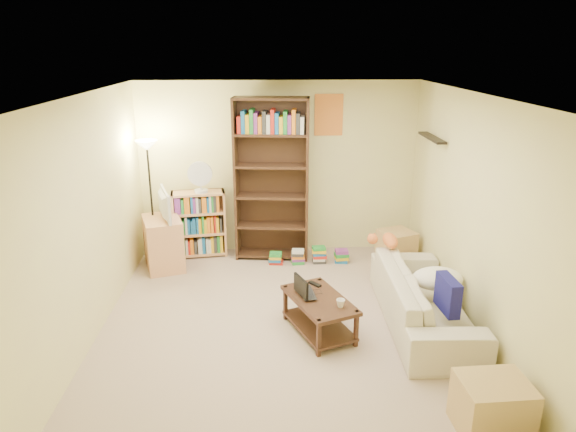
{
  "coord_description": "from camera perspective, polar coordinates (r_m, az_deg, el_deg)",
  "views": [
    {
      "loc": [
        -0.15,
        -5.05,
        2.96
      ],
      "look_at": [
        0.08,
        0.66,
        1.05
      ],
      "focal_mm": 32.0,
      "sensor_mm": 36.0,
      "label": 1
    }
  ],
  "objects": [
    {
      "name": "navy_pillow",
      "position": [
        5.45,
        17.33,
        -8.34
      ],
      "size": [
        0.15,
        0.41,
        0.36
      ],
      "primitive_type": "cube",
      "rotation": [
        0.0,
        0.0,
        1.65
      ],
      "color": "navy",
      "rests_on": "sofa"
    },
    {
      "name": "room",
      "position": [
        5.23,
        -0.54,
        3.69
      ],
      "size": [
        4.5,
        4.54,
        2.52
      ],
      "color": "tan",
      "rests_on": "ground"
    },
    {
      "name": "tabby_cat",
      "position": [
        6.41,
        10.95,
        -2.65
      ],
      "size": [
        0.47,
        0.18,
        0.16
      ],
      "color": "orange",
      "rests_on": "sofa"
    },
    {
      "name": "cream_blanket",
      "position": [
        5.91,
        16.28,
        -6.69
      ],
      "size": [
        0.56,
        0.4,
        0.24
      ],
      "primitive_type": "ellipsoid",
      "color": "white",
      "rests_on": "sofa"
    },
    {
      "name": "end_cabinet",
      "position": [
        4.65,
        21.75,
        -19.05
      ],
      "size": [
        0.56,
        0.48,
        0.45
      ],
      "primitive_type": "cube",
      "rotation": [
        0.0,
        0.0,
        0.05
      ],
      "color": "tan",
      "rests_on": "ground"
    },
    {
      "name": "book_stacks",
      "position": [
        7.32,
        2.41,
        -4.49
      ],
      "size": [
        1.13,
        0.17,
        0.24
      ],
      "color": "red",
      "rests_on": "ground"
    },
    {
      "name": "coffee_table",
      "position": [
        5.59,
        3.49,
        -10.44
      ],
      "size": [
        0.81,
        1.04,
        0.41
      ],
      "rotation": [
        0.0,
        0.0,
        0.39
      ],
      "color": "#3D2017",
      "rests_on": "ground"
    },
    {
      "name": "side_table",
      "position": [
        7.39,
        11.94,
        -3.47
      ],
      "size": [
        0.56,
        0.56,
        0.49
      ],
      "primitive_type": "cube",
      "rotation": [
        0.0,
        0.0,
        0.38
      ],
      "color": "tan",
      "rests_on": "ground"
    },
    {
      "name": "laptop",
      "position": [
        5.59,
        2.68,
        -8.56
      ],
      "size": [
        0.41,
        0.32,
        0.03
      ],
      "primitive_type": "imported",
      "rotation": [
        0.0,
        0.0,
        1.71
      ],
      "color": "black",
      "rests_on": "coffee_table"
    },
    {
      "name": "short_bookshelf",
      "position": [
        7.57,
        -9.81,
        -0.88
      ],
      "size": [
        0.79,
        0.41,
        0.97
      ],
      "rotation": [
        0.0,
        0.0,
        0.15
      ],
      "color": "tan",
      "rests_on": "ground"
    },
    {
      "name": "tall_bookshelf",
      "position": [
        7.19,
        -1.84,
        4.44
      ],
      "size": [
        1.06,
        0.44,
        2.3
      ],
      "rotation": [
        0.0,
        0.0,
        -0.1
      ],
      "color": "#402A18",
      "rests_on": "ground"
    },
    {
      "name": "television",
      "position": [
        7.12,
        -14.0,
        1.24
      ],
      "size": [
        0.75,
        0.51,
        0.4
      ],
      "primitive_type": "imported",
      "rotation": [
        0.0,
        0.0,
        1.89
      ],
      "color": "black",
      "rests_on": "tv_stand"
    },
    {
      "name": "sofa",
      "position": [
        5.92,
        14.83,
        -8.84
      ],
      "size": [
        2.1,
        0.9,
        0.6
      ],
      "primitive_type": "imported",
      "rotation": [
        0.0,
        0.0,
        1.55
      ],
      "color": "beige",
      "rests_on": "ground"
    },
    {
      "name": "floor_lamp",
      "position": [
        7.18,
        -15.24,
        5.32
      ],
      "size": [
        0.3,
        0.3,
        1.76
      ],
      "color": "black",
      "rests_on": "ground"
    },
    {
      "name": "tv_remote",
      "position": [
        5.8,
        3.0,
        -7.56
      ],
      "size": [
        0.14,
        0.16,
        0.02
      ],
      "primitive_type": "cube",
      "rotation": [
        0.0,
        0.0,
        0.69
      ],
      "color": "black",
      "rests_on": "coffee_table"
    },
    {
      "name": "mug",
      "position": [
        5.35,
        5.87,
        -9.62
      ],
      "size": [
        0.13,
        0.13,
        0.08
      ],
      "primitive_type": "imported",
      "rotation": [
        0.0,
        0.0,
        0.21
      ],
      "color": "white",
      "rests_on": "coffee_table"
    },
    {
      "name": "tv_stand",
      "position": [
        7.3,
        -13.67,
        -2.94
      ],
      "size": [
        0.66,
        0.78,
        0.71
      ],
      "primitive_type": "cube",
      "rotation": [
        0.0,
        0.0,
        0.32
      ],
      "color": "tan",
      "rests_on": "ground"
    },
    {
      "name": "laptop_screen",
      "position": [
        5.49,
        1.45,
        -7.82
      ],
      "size": [
        0.13,
        0.29,
        0.2
      ],
      "primitive_type": "cube",
      "rotation": [
        0.0,
        0.0,
        0.39
      ],
      "color": "white",
      "rests_on": "laptop"
    },
    {
      "name": "desk_fan",
      "position": [
        7.31,
        -9.74,
        4.32
      ],
      "size": [
        0.34,
        0.19,
        0.45
      ],
      "color": "silver",
      "rests_on": "short_bookshelf"
    }
  ]
}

